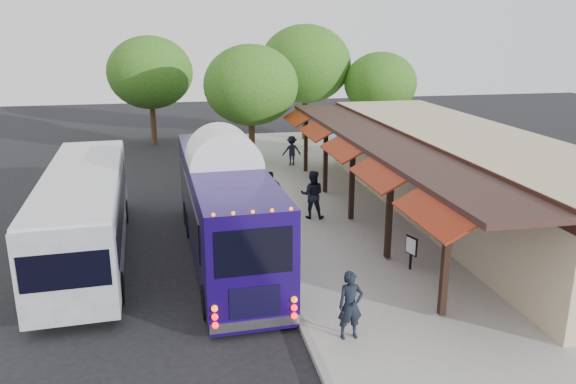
{
  "coord_description": "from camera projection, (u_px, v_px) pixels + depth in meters",
  "views": [
    {
      "loc": [
        -2.93,
        -16.43,
        7.59
      ],
      "look_at": [
        0.99,
        2.97,
        1.8
      ],
      "focal_mm": 35.0,
      "sensor_mm": 36.0,
      "label": 1
    }
  ],
  "objects": [
    {
      "name": "city_bus",
      "position": [
        85.0,
        210.0,
        19.01
      ],
      "size": [
        3.01,
        11.24,
        2.99
      ],
      "rotation": [
        0.0,
        0.0,
        0.05
      ],
      "color": "gray",
      "rests_on": "ground"
    },
    {
      "name": "sidewalk",
      "position": [
        379.0,
        220.0,
        22.83
      ],
      "size": [
        10.0,
        40.0,
        0.15
      ],
      "primitive_type": "cube",
      "color": "#9E9B93",
      "rests_on": "ground"
    },
    {
      "name": "coach_bus",
      "position": [
        225.0,
        203.0,
        18.92
      ],
      "size": [
        2.79,
        11.24,
        3.56
      ],
      "rotation": [
        0.0,
        0.0,
        0.04
      ],
      "color": "#170650",
      "rests_on": "ground"
    },
    {
      "name": "tree_right",
      "position": [
        380.0,
        83.0,
        37.07
      ],
      "size": [
        4.79,
        4.79,
        6.13
      ],
      "color": "#382314",
      "rests_on": "ground"
    },
    {
      "name": "tree_left",
      "position": [
        251.0,
        85.0,
        31.33
      ],
      "size": [
        5.3,
        5.3,
        6.79
      ],
      "color": "#382314",
      "rests_on": "ground"
    },
    {
      "name": "sign_board",
      "position": [
        411.0,
        247.0,
        17.79
      ],
      "size": [
        0.2,
        0.5,
        1.12
      ],
      "rotation": [
        0.0,
        0.0,
        0.31
      ],
      "color": "black",
      "rests_on": "sidewalk"
    },
    {
      "name": "ped_c",
      "position": [
        271.0,
        191.0,
        23.61
      ],
      "size": [
        1.05,
        0.56,
        1.7
      ],
      "primitive_type": "imported",
      "rotation": [
        0.0,
        0.0,
        3.3
      ],
      "color": "black",
      "rests_on": "sidewalk"
    },
    {
      "name": "ped_a",
      "position": [
        350.0,
        305.0,
        13.8
      ],
      "size": [
        0.66,
        0.45,
        1.76
      ],
      "primitive_type": "imported",
      "rotation": [
        0.0,
        0.0,
        0.04
      ],
      "color": "black",
      "rests_on": "sidewalk"
    },
    {
      "name": "ped_d",
      "position": [
        292.0,
        151.0,
        31.54
      ],
      "size": [
        1.1,
        0.67,
        1.66
      ],
      "primitive_type": "imported",
      "rotation": [
        0.0,
        0.0,
        3.2
      ],
      "color": "black",
      "rests_on": "sidewalk"
    },
    {
      "name": "ground",
      "position": [
        276.0,
        272.0,
        18.14
      ],
      "size": [
        90.0,
        90.0,
        0.0
      ],
      "primitive_type": "plane",
      "color": "black",
      "rests_on": "ground"
    },
    {
      "name": "station_shelter",
      "position": [
        460.0,
        174.0,
        22.98
      ],
      "size": [
        8.15,
        20.0,
        3.6
      ],
      "color": "tan",
      "rests_on": "ground"
    },
    {
      "name": "tree_far",
      "position": [
        150.0,
        73.0,
        36.93
      ],
      "size": [
        5.6,
        5.6,
        7.17
      ],
      "color": "#382314",
      "rests_on": "ground"
    },
    {
      "name": "ped_b",
      "position": [
        312.0,
        194.0,
        22.64
      ],
      "size": [
        1.13,
        0.99,
        1.97
      ],
      "primitive_type": "imported",
      "rotation": [
        0.0,
        0.0,
        2.85
      ],
      "color": "black",
      "rests_on": "sidewalk"
    },
    {
      "name": "tree_mid",
      "position": [
        305.0,
        64.0,
        37.86
      ],
      "size": [
        6.16,
        6.16,
        7.88
      ],
      "color": "#382314",
      "rests_on": "ground"
    },
    {
      "name": "curb",
      "position": [
        259.0,
        228.0,
        21.89
      ],
      "size": [
        0.2,
        40.0,
        0.16
      ],
      "primitive_type": "cube",
      "color": "gray",
      "rests_on": "ground"
    }
  ]
}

